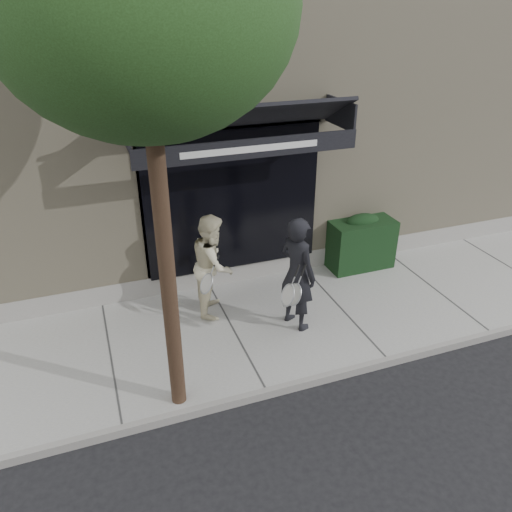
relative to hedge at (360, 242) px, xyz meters
name	(u,v)px	position (x,y,z in m)	size (l,w,h in m)	color
ground	(339,312)	(-1.10, -1.25, -0.66)	(80.00, 80.00, 0.00)	black
sidewalk	(339,309)	(-1.10, -1.25, -0.60)	(20.00, 3.00, 0.12)	gray
curb	(388,362)	(-1.10, -2.80, -0.59)	(20.00, 0.10, 0.14)	gray
building_facade	(248,106)	(-1.11, 3.71, 2.08)	(14.30, 8.04, 5.64)	#B4A889
hedge	(360,242)	(0.00, 0.00, 0.00)	(1.30, 0.70, 1.14)	black
street_tree	(142,7)	(-4.30, -2.55, 4.32)	(3.00, 3.00, 6.28)	black
pedestrian_front	(297,274)	(-2.06, -1.46, 0.44)	(0.78, 0.96, 1.96)	black
pedestrian_back	(213,264)	(-3.22, -0.55, 0.36)	(0.94, 1.06, 1.80)	beige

